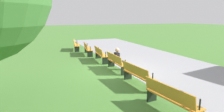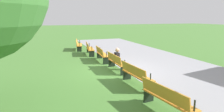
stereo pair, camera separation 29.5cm
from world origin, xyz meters
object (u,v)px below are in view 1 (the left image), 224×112
at_px(bench_0, 76,45).
at_px(bench_3, 116,62).
at_px(bench_5, 171,98).
at_px(bench_1, 87,48).
at_px(person_seated, 118,58).
at_px(bench_4, 137,74).
at_px(bench_2, 100,54).

bearing_deg(bench_0, bench_3, 16.61).
distance_m(bench_0, bench_5, 11.98).
bearing_deg(bench_1, person_seated, 12.83).
distance_m(bench_3, person_seated, 0.22).
bearing_deg(bench_3, person_seated, 107.32).
bearing_deg(bench_3, bench_5, -3.68).
height_order(bench_1, bench_3, same).
distance_m(bench_1, bench_3, 4.81).
relative_size(bench_4, person_seated, 1.60).
xyz_separation_m(bench_0, bench_3, (7.17, 0.69, 0.00)).
bearing_deg(bench_2, bench_5, 1.85).
height_order(bench_0, person_seated, person_seated).
distance_m(bench_3, bench_5, 4.81).
relative_size(bench_3, person_seated, 1.58).
bearing_deg(person_seated, bench_5, -5.34).
bearing_deg(bench_4, person_seated, 171.14).
bearing_deg(bench_2, bench_4, 3.70).
distance_m(bench_0, bench_1, 2.41).
bearing_deg(bench_2, bench_3, 5.54).
bearing_deg(bench_5, person_seated, 167.27).
distance_m(bench_1, person_seated, 4.78).
relative_size(bench_0, bench_4, 1.02).
xyz_separation_m(bench_1, bench_5, (9.60, 0.00, 0.00)).
bearing_deg(bench_1, bench_4, 9.23).
xyz_separation_m(bench_5, person_seated, (-4.84, 0.45, 0.16)).
relative_size(bench_1, bench_5, 1.00).
height_order(bench_2, bench_3, same).
xyz_separation_m(bench_4, bench_5, (2.39, -0.23, 0.00)).
bearing_deg(bench_1, bench_2, 12.91).
distance_m(bench_0, bench_4, 9.60).
relative_size(bench_0, bench_3, 1.03).
distance_m(bench_1, bench_2, 2.41).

